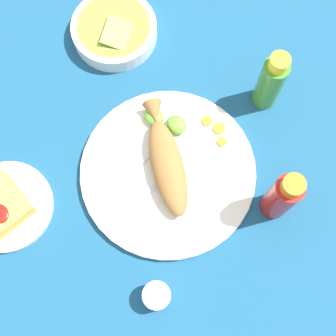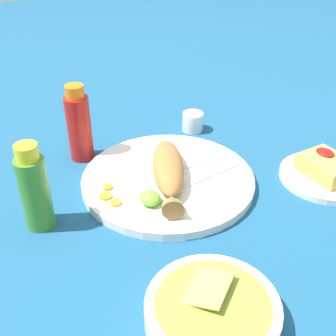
# 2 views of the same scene
# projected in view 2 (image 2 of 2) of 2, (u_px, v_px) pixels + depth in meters

# --- Properties ---
(ground_plane) EXTENTS (4.00, 4.00, 0.00)m
(ground_plane) POSITION_uv_depth(u_px,v_px,m) (168.00, 183.00, 0.89)
(ground_plane) COLOR navy
(main_plate) EXTENTS (0.36, 0.36, 0.02)m
(main_plate) POSITION_uv_depth(u_px,v_px,m) (168.00, 180.00, 0.88)
(main_plate) COLOR silver
(main_plate) RESTS_ON ground_plane
(fried_fish) EXTENTS (0.24, 0.16, 0.05)m
(fried_fish) POSITION_uv_depth(u_px,v_px,m) (168.00, 170.00, 0.85)
(fried_fish) COLOR #996633
(fried_fish) RESTS_ON main_plate
(fork_near) EXTENTS (0.03, 0.19, 0.00)m
(fork_near) POSITION_uv_depth(u_px,v_px,m) (204.00, 163.00, 0.92)
(fork_near) COLOR silver
(fork_near) RESTS_ON main_plate
(fork_far) EXTENTS (0.04, 0.19, 0.00)m
(fork_far) POSITION_uv_depth(u_px,v_px,m) (212.00, 174.00, 0.88)
(fork_far) COLOR silver
(fork_far) RESTS_ON main_plate
(carrot_slice_near) EXTENTS (0.02, 0.02, 0.00)m
(carrot_slice_near) POSITION_uv_depth(u_px,v_px,m) (108.00, 187.00, 0.84)
(carrot_slice_near) COLOR orange
(carrot_slice_near) RESTS_ON main_plate
(carrot_slice_mid) EXTENTS (0.02, 0.02, 0.00)m
(carrot_slice_mid) POSITION_uv_depth(u_px,v_px,m) (116.00, 203.00, 0.80)
(carrot_slice_mid) COLOR orange
(carrot_slice_mid) RESTS_ON main_plate
(carrot_slice_far) EXTENTS (0.03, 0.03, 0.00)m
(carrot_slice_far) POSITION_uv_depth(u_px,v_px,m) (106.00, 197.00, 0.81)
(carrot_slice_far) COLOR orange
(carrot_slice_far) RESTS_ON main_plate
(lime_wedge_main) EXTENTS (0.04, 0.04, 0.02)m
(lime_wedge_main) POSITION_uv_depth(u_px,v_px,m) (150.00, 198.00, 0.79)
(lime_wedge_main) COLOR #6BB233
(lime_wedge_main) RESTS_ON main_plate
(lime_wedge_side) EXTENTS (0.04, 0.04, 0.02)m
(lime_wedge_side) POSITION_uv_depth(u_px,v_px,m) (173.00, 206.00, 0.77)
(lime_wedge_side) COLOR #6BB233
(lime_wedge_side) RESTS_ON main_plate
(hot_sauce_bottle_red) EXTENTS (0.05, 0.05, 0.18)m
(hot_sauce_bottle_red) POSITION_uv_depth(u_px,v_px,m) (79.00, 125.00, 0.93)
(hot_sauce_bottle_red) COLOR #B21914
(hot_sauce_bottle_red) RESTS_ON ground_plane
(hot_sauce_bottle_green) EXTENTS (0.05, 0.05, 0.17)m
(hot_sauce_bottle_green) POSITION_uv_depth(u_px,v_px,m) (34.00, 189.00, 0.73)
(hot_sauce_bottle_green) COLOR #3D8428
(hot_sauce_bottle_green) RESTS_ON ground_plane
(salt_cup) EXTENTS (0.05, 0.05, 0.05)m
(salt_cup) POSITION_uv_depth(u_px,v_px,m) (193.00, 123.00, 1.08)
(salt_cup) COLOR silver
(salt_cup) RESTS_ON ground_plane
(side_plate_fries) EXTENTS (0.19, 0.19, 0.01)m
(side_plate_fries) POSITION_uv_depth(u_px,v_px,m) (324.00, 177.00, 0.90)
(side_plate_fries) COLOR silver
(side_plate_fries) RESTS_ON ground_plane
(fries_pile) EXTENTS (0.10, 0.08, 0.04)m
(fries_pile) POSITION_uv_depth(u_px,v_px,m) (327.00, 166.00, 0.88)
(fries_pile) COLOR gold
(fries_pile) RESTS_ON side_plate_fries
(guacamole_bowl) EXTENTS (0.19, 0.19, 0.05)m
(guacamole_bowl) POSITION_uv_depth(u_px,v_px,m) (212.00, 311.00, 0.59)
(guacamole_bowl) COLOR white
(guacamole_bowl) RESTS_ON ground_plane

